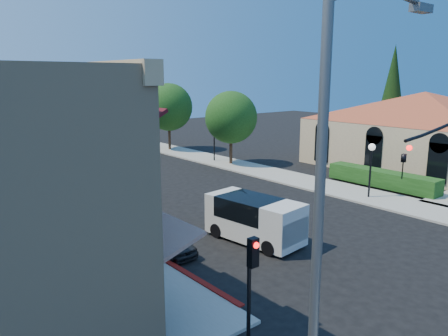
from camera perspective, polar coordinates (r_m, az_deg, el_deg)
ground at (r=18.98m, az=25.11°, el=-13.27°), size 120.00×120.00×0.00m
sidewalk_left at (r=35.51m, az=-26.99°, el=-1.85°), size 3.50×50.00×0.12m
sidewalk_right at (r=42.63m, az=-3.52°, el=1.56°), size 3.50×50.00×0.12m
curb_red_strip at (r=19.06m, az=-7.95°, el=-12.08°), size 0.25×10.00×0.06m
mission_building at (r=42.32m, az=24.50°, el=5.48°), size 30.12×30.12×6.40m
hedge at (r=32.78m, az=19.86°, el=-2.41°), size 1.40×8.00×1.10m
conifer_far at (r=50.50m, az=21.14°, el=9.60°), size 3.20×3.20×11.00m
street_tree_a at (r=38.20m, az=0.92°, el=6.63°), size 4.56×4.56×6.48m
street_tree_b at (r=46.21m, az=-7.23°, el=7.90°), size 4.94×4.94×7.02m
secondary_signal at (r=12.69m, az=3.60°, el=-13.29°), size 0.28×0.42×3.32m
cobra_streetlight at (r=8.70m, az=13.73°, el=-4.77°), size 3.60×0.25×9.31m
lamppost_left_near at (r=17.39m, az=-12.71°, el=-5.02°), size 0.44×0.44×3.57m
lamppost_left_far at (r=30.27m, az=-24.87°, el=1.34°), size 0.44×0.44×3.57m
lamppost_right_near at (r=29.03m, az=18.68°, el=1.41°), size 0.44×0.44×3.57m
lamppost_right_far at (r=39.70m, az=-1.30°, el=4.72°), size 0.44×0.44×3.57m
white_van at (r=20.76m, az=4.12°, el=-6.39°), size 2.56×4.90×2.08m
parked_car_a at (r=19.72m, az=-7.30°, el=-9.50°), size 1.33×3.21×1.09m
parked_car_b at (r=24.70m, az=-14.77°, el=-5.24°), size 1.68×3.74×1.19m
parked_car_c at (r=33.18m, az=-21.64°, el=-1.21°), size 2.39×4.74×1.32m
parked_car_d at (r=35.46m, az=-20.51°, el=-0.35°), size 2.59×4.81×1.28m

